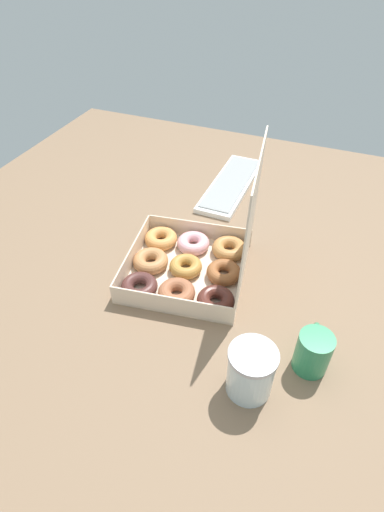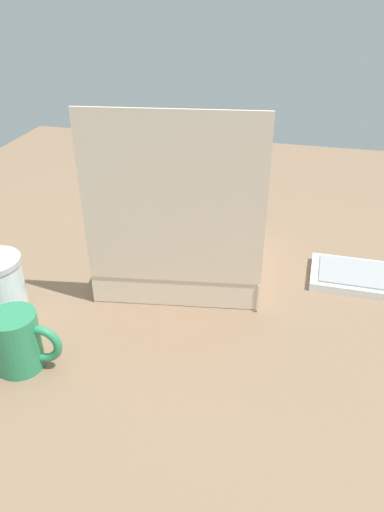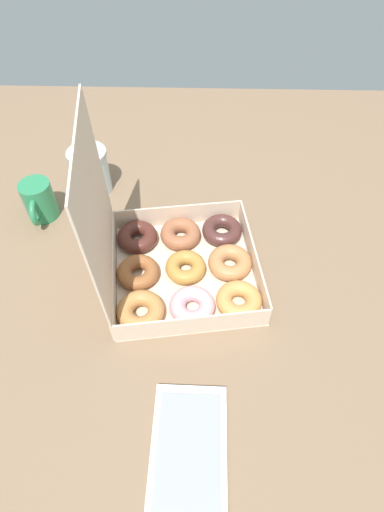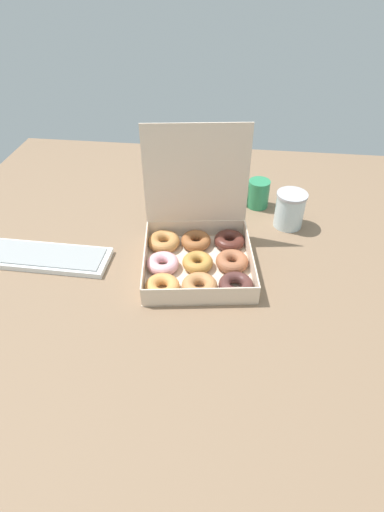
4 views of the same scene
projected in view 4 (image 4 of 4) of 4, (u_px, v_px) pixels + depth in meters
ground_plane at (182, 273)px, 122.14cm from camera, size 180.00×180.00×2.00cm
donut_box at (197, 254)px, 121.28cm from camera, size 37.46×37.75×38.72cm
keyboard at (43, 257)px, 124.91cm from camera, size 41.99×13.71×2.20cm
coffee_mug at (257, 193)px, 146.75cm from camera, size 11.75×7.83×10.35cm
glass_jar at (290, 210)px, 136.32cm from camera, size 10.38×10.38×12.57cm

